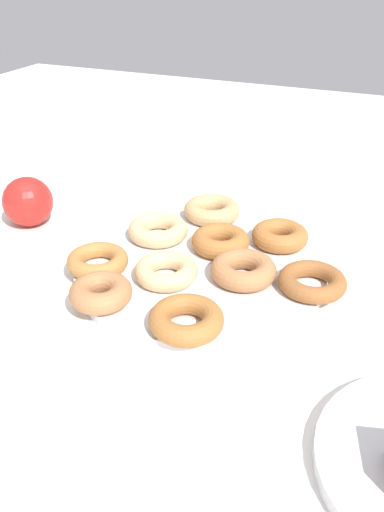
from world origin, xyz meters
The scene contains 13 objects.
ground_plane centered at (0.00, 0.00, 0.00)m, with size 2.40×2.40×0.00m, color white.
donut_plate centered at (0.00, 0.00, 0.01)m, with size 0.36×0.36×0.01m, color silver.
donut_0 centered at (-0.16, 0.00, 0.03)m, with size 0.09×0.09×0.02m, color #995B2D.
donut_1 centered at (0.03, 0.05, 0.03)m, with size 0.09×0.09×0.03m, color #EABC84.
donut_2 centered at (0.13, 0.07, 0.03)m, with size 0.09×0.09×0.02m, color #BC7A3D.
donut_3 centered at (0.04, -0.15, 0.03)m, with size 0.09×0.09×0.03m, color tan.
donut_4 centered at (-0.07, 0.01, 0.03)m, with size 0.09×0.09×0.03m, color #B27547.
donut_5 centered at (0.09, -0.05, 0.03)m, with size 0.09×0.09×0.03m, color #EABC84.
donut_6 centered at (-0.09, -0.10, 0.03)m, with size 0.09×0.09×0.03m, color #AD6B33.
donut_7 centered at (-0.04, 0.14, 0.03)m, with size 0.09×0.09×0.03m, color #AD6B33.
donut_8 centered at (-0.01, -0.05, 0.03)m, with size 0.09×0.09×0.03m, color #AD6B33.
donut_9 centered at (0.08, 0.14, 0.03)m, with size 0.08×0.08×0.03m, color #B27547.
apple centered at (0.33, -0.03, 0.04)m, with size 0.08×0.08×0.08m, color red.
Camera 1 is at (-0.25, 0.61, 0.42)m, focal length 37.55 mm.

